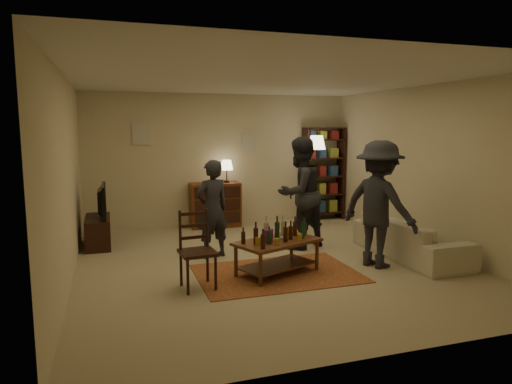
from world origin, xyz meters
name	(u,v)px	position (x,y,z in m)	size (l,w,h in m)	color
floor	(268,262)	(0.00, 0.00, 0.00)	(6.00, 6.00, 0.00)	#C6B793
room_shell	(190,138)	(-0.65, 2.98, 1.81)	(6.00, 6.00, 6.00)	beige
rug	(277,273)	(-0.07, -0.55, 0.01)	(2.20, 1.50, 0.01)	maroon
coffee_table	(277,244)	(-0.07, -0.55, 0.42)	(1.32, 1.02, 0.82)	brown
dining_chair	(196,247)	(-1.22, -0.73, 0.53)	(0.47, 0.47, 1.00)	black
tv_stand	(98,224)	(-2.44, 1.80, 0.38)	(0.40, 1.00, 1.06)	black
dresser	(215,204)	(-0.19, 2.71, 0.48)	(1.00, 0.50, 1.36)	brown
bookshelf	(323,173)	(2.25, 2.78, 1.03)	(0.90, 0.34, 2.02)	black
floor_lamp	(316,149)	(1.82, 2.23, 1.58)	(0.36, 0.36, 1.85)	black
sofa	(410,238)	(2.20, -0.40, 0.30)	(2.08, 0.81, 0.61)	beige
person_left	(212,209)	(-0.73, 0.55, 0.76)	(0.56, 0.36, 1.52)	#25262D
person_right	(300,193)	(0.78, 0.66, 0.93)	(0.90, 0.70, 1.86)	#26272E
person_by_sofa	(379,204)	(1.46, -0.65, 0.92)	(1.18, 0.68, 1.83)	#25262C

